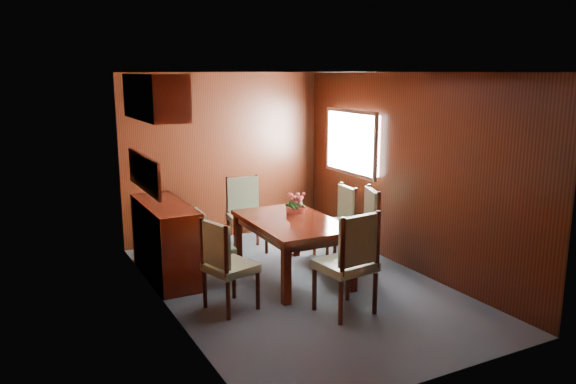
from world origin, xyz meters
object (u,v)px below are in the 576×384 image
chair_left_near (225,261)px  chair_right_near (362,225)px  chair_head (351,258)px  flower_centerpiece (296,203)px  sideboard (166,240)px  dining_table (292,228)px

chair_left_near → chair_right_near: bearing=84.5°
chair_left_near → chair_right_near: size_ratio=0.93×
chair_head → flower_centerpiece: size_ratio=4.32×
chair_left_near → chair_right_near: 1.94m
chair_right_near → chair_head: 1.31m
chair_right_near → chair_head: (-0.84, -1.01, 0.02)m
chair_left_near → chair_head: size_ratio=0.90×
sideboard → chair_left_near: bearing=-78.3°
sideboard → chair_head: bearing=-55.4°
chair_left_near → dining_table: bearing=101.6°
chair_left_near → flower_centerpiece: (1.26, 0.83, 0.29)m
dining_table → flower_centerpiece: 0.43m
dining_table → flower_centerpiece: flower_centerpiece is taller
chair_right_near → chair_head: chair_head is taller
dining_table → chair_left_near: 1.18m
sideboard → chair_head: size_ratio=1.30×
chair_head → flower_centerpiece: (0.20, 1.51, 0.23)m
chair_right_near → chair_head: bearing=160.3°
chair_right_near → dining_table: bearing=97.0°
chair_left_near → chair_head: (1.07, -0.67, 0.06)m
chair_head → chair_left_near: bearing=141.1°
chair_head → sideboard: bearing=118.0°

